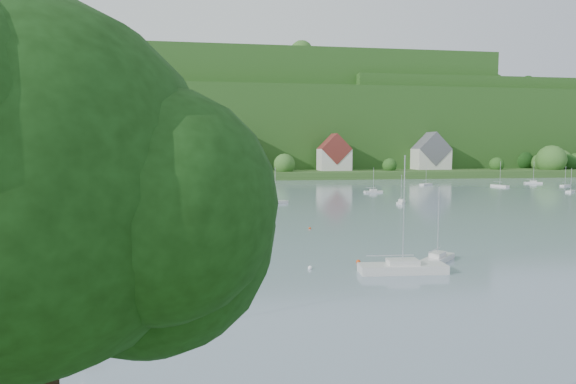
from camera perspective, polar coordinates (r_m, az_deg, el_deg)
The scene contains 19 objects.
near_tree at distance 9.86m, azimuth -25.29°, elevation -1.84°, with size 8.40×8.50×13.70m.
far_shore_strip at distance 216.72m, azimuth -7.22°, elevation 2.18°, with size 600.00×60.00×3.00m, color #31521E.
forested_ridge at distance 285.21m, azimuth -7.58°, elevation 7.15°, with size 620.00×181.22×69.89m.
village_building_0 at distance 209.22m, azimuth -22.41°, elevation 3.94°, with size 14.00×10.40×16.00m.
village_building_1 at distance 206.81m, azimuth -15.51°, elevation 3.91°, with size 12.00×9.36×14.00m.
village_building_2 at distance 204.68m, azimuth -5.75°, elevation 4.49°, with size 16.00×11.44×18.00m.
village_building_3 at distance 208.70m, azimuth 5.35°, elevation 4.27°, with size 13.00×10.40×15.50m.
village_building_4 at distance 227.60m, azimuth 16.18°, elevation 4.19°, with size 15.00×10.40×16.50m.
near_sailboat_0 at distance 53.64m, azimuth -14.39°, elevation -7.72°, with size 6.32×5.12×8.68m.
near_sailboat_1 at distance 52.21m, azimuth -9.41°, elevation -8.00°, with size 5.98×4.12×7.93m.
near_sailboat_2 at distance 33.92m, azimuth -22.67°, elevation -15.44°, with size 7.85×2.68×10.42m.
near_sailboat_3 at distance 55.73m, azimuth 16.87°, elevation -7.32°, with size 5.46×5.30×8.03m.
near_sailboat_4 at distance 50.16m, azimuth 13.10°, elevation -8.48°, with size 8.69×3.00×11.52m.
mooring_buoy_0 at distance 52.65m, azimuth -5.55°, elevation -8.33°, with size 0.47×0.47×0.47m, color #D24311.
mooring_buoy_1 at distance 50.51m, azimuth 2.56°, elevation -8.89°, with size 0.44×0.44×0.44m, color white.
mooring_buoy_2 at distance 53.56m, azimuth 8.13°, elevation -8.13°, with size 0.48×0.48×0.48m, color #D24311.
mooring_buoy_3 at distance 75.02m, azimuth 2.53°, elevation -4.29°, with size 0.38×0.38×0.38m, color #D24311.
mooring_buoy_5 at distance 70.77m, azimuth -29.91°, elevation -5.53°, with size 0.48×0.48×0.48m, color #D24311.
far_sailboat_cluster at distance 134.50m, azimuth -3.99°, elevation 0.00°, with size 196.15×69.33×8.71m.
Camera 1 is at (-5.94, -16.37, 12.15)m, focal length 30.78 mm.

